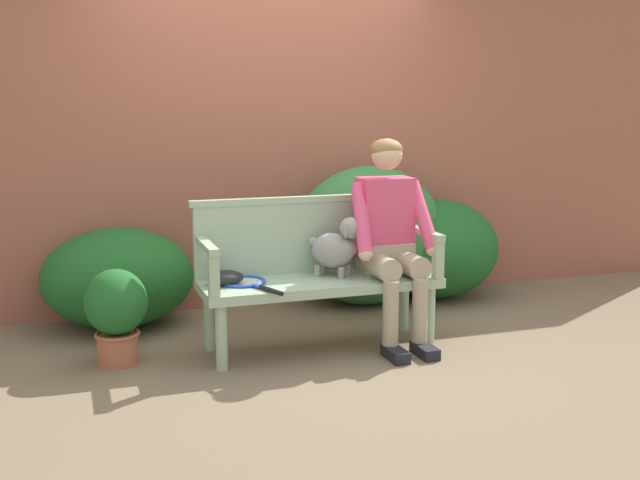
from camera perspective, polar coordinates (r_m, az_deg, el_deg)
ground_plane at (r=4.95m, az=0.00°, el=-8.05°), size 40.00×40.00×0.00m
brick_garden_fence at (r=5.98m, az=-4.11°, el=7.00°), size 8.00×0.30×2.43m
hedge_bush_far_right at (r=5.89m, az=3.68°, el=0.32°), size 1.20×0.76×1.08m
hedge_bush_mid_right at (r=5.53m, az=-14.84°, el=-2.72°), size 1.05×0.97×0.69m
hedge_bush_far_left at (r=6.19m, az=8.62°, el=-0.64°), size 1.01×0.91×0.79m
garden_bench at (r=4.84m, az=0.00°, el=-3.64°), size 1.51×0.51×0.46m
bench_backrest at (r=4.98m, az=-0.83°, el=0.49°), size 1.55×0.06×0.50m
bench_armrest_left_end at (r=4.52m, az=-8.25°, el=-1.31°), size 0.06×0.51×0.28m
bench_armrest_right_end at (r=4.98m, az=8.15°, el=-0.24°), size 0.06×0.51×0.28m
person_seated at (r=4.93m, az=5.21°, el=0.53°), size 0.56×0.65×1.33m
dog_on_bench at (r=4.86m, az=1.29°, el=-0.49°), size 0.35×0.33×0.39m
tennis_racket at (r=4.72m, az=-5.61°, el=-3.16°), size 0.37×0.58×0.03m
baseball_glove at (r=4.70m, az=-7.04°, el=-2.81°), size 0.23×0.19×0.09m
potted_plant at (r=4.74m, az=-14.95°, el=-5.10°), size 0.37×0.37×0.58m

